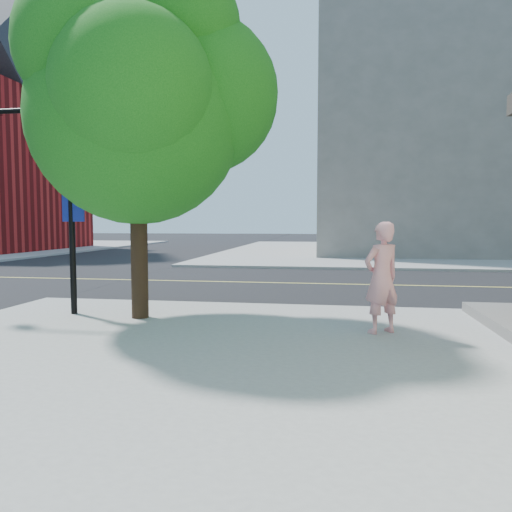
# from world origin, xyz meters

# --- Properties ---
(ground) EXTENTS (140.00, 140.00, 0.00)m
(ground) POSITION_xyz_m (0.00, 0.00, 0.00)
(ground) COLOR black
(ground) RESTS_ON ground
(road_ew) EXTENTS (140.00, 9.00, 0.01)m
(road_ew) POSITION_xyz_m (0.00, 4.50, 0.01)
(road_ew) COLOR black
(road_ew) RESTS_ON ground
(sidewalk_ne) EXTENTS (29.00, 25.00, 0.12)m
(sidewalk_ne) POSITION_xyz_m (13.50, 21.50, 0.06)
(sidewalk_ne) COLOR gray
(sidewalk_ne) RESTS_ON ground
(filler_ne) EXTENTS (18.00, 16.00, 14.00)m
(filler_ne) POSITION_xyz_m (14.00, 22.00, 7.12)
(filler_ne) COLOR slate
(filler_ne) RESTS_ON sidewalk_ne
(man_on_phone) EXTENTS (0.79, 0.73, 1.81)m
(man_on_phone) POSITION_xyz_m (6.55, -2.48, 1.03)
(man_on_phone) COLOR pink
(man_on_phone) RESTS_ON sidewalk_se
(street_tree) EXTENTS (4.84, 4.40, 6.43)m
(street_tree) POSITION_xyz_m (2.29, -1.90, 4.27)
(street_tree) COLOR black
(street_tree) RESTS_ON sidewalk_se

